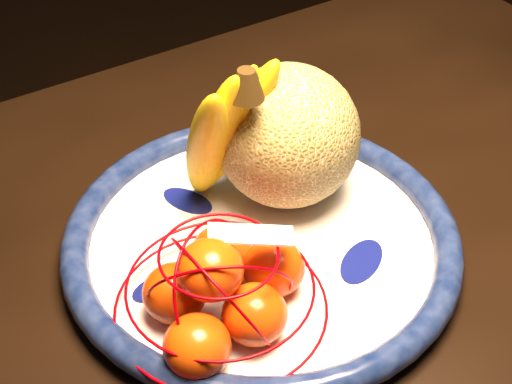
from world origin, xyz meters
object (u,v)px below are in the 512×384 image
dining_table (187,362)px  mandarin_bag (222,290)px  fruit_bowl (262,241)px  cantaloupe (288,136)px  banana_bunch (220,129)px

dining_table → mandarin_bag: (0.02, -0.03, 0.12)m
fruit_bowl → mandarin_bag: (-0.08, -0.06, 0.03)m
cantaloupe → banana_bunch: banana_bunch is taller
cantaloupe → mandarin_bag: cantaloupe is taller
banana_bunch → mandarin_bag: bearing=-135.2°
dining_table → mandarin_bag: bearing=-57.0°
cantaloupe → banana_bunch: size_ratio=0.76×
cantaloupe → mandarin_bag: bearing=-142.4°
banana_bunch → mandarin_bag: (-0.08, -0.13, -0.06)m
dining_table → fruit_bowl: 0.14m
dining_table → banana_bunch: banana_bunch is taller
mandarin_bag → dining_table: bearing=122.9°
fruit_bowl → banana_bunch: bearing=93.5°
dining_table → fruit_bowl: bearing=14.0°
cantaloupe → mandarin_bag: size_ratio=0.64×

